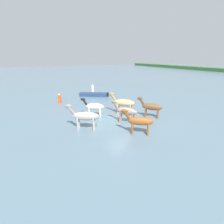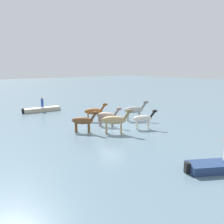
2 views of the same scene
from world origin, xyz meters
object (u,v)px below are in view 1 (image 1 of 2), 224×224
boat_launch_far (94,95)px  horse_dun_straggler (139,121)px  horse_rear_stallion (94,106)px  horse_dark_mare (126,111)px  horse_gray_outer (151,107)px  person_helmsman_aft (93,88)px  buoy_channel_marker (60,99)px  horse_pinto_flank (84,116)px  horse_mid_herd (123,103)px

boat_launch_far → horse_dun_straggler: bearing=116.4°
horse_rear_stallion → horse_dark_mare: horse_dark_mare is taller
horse_gray_outer → person_helmsman_aft: (-10.69, -1.73, 0.12)m
buoy_channel_marker → horse_dark_mare: bearing=23.0°
horse_pinto_flank → horse_dark_mare: 3.50m
horse_pinto_flank → horse_rear_stallion: bearing=-92.1°
horse_dun_straggler → person_helmsman_aft: 13.34m
horse_rear_stallion → person_helmsman_aft: (-8.14, 2.80, 0.18)m
horse_mid_herd → horse_dun_straggler: (4.50, -1.25, -0.11)m
horse_gray_outer → buoy_channel_marker: 10.96m
horse_gray_outer → horse_dark_mare: horse_dark_mare is taller
horse_mid_herd → horse_rear_stallion: horse_mid_herd is taller
horse_mid_herd → boat_launch_far: 8.72m
horse_mid_herd → buoy_channel_marker: size_ratio=1.89×
horse_mid_herd → horse_dark_mare: 2.36m
horse_mid_herd → horse_gray_outer: size_ratio=1.09×
horse_gray_outer → horse_dark_mare: bearing=53.7°
horse_dark_mare → person_helmsman_aft: 10.97m
horse_dun_straggler → horse_pinto_flank: size_ratio=0.87×
horse_mid_herd → buoy_channel_marker: bearing=-11.7°
horse_gray_outer → horse_rear_stallion: horse_gray_outer is taller
horse_dark_mare → boat_launch_far: bearing=-45.7°
horse_mid_herd → horse_pinto_flank: size_ratio=0.90×
horse_dun_straggler → person_helmsman_aft: bearing=-60.0°
horse_mid_herd → boat_launch_far: horse_mid_herd is taller
horse_dark_mare → horse_gray_outer: bearing=-125.0°
horse_pinto_flank → buoy_channel_marker: 8.95m
boat_launch_far → person_helmsman_aft: size_ratio=3.18×
boat_launch_far → person_helmsman_aft: (-0.11, -0.10, 0.95)m
horse_pinto_flank → boat_launch_far: bearing=-82.9°
horse_dun_straggler → horse_rear_stallion: horse_dun_straggler is taller
horse_mid_herd → horse_gray_outer: 2.62m
horse_dark_mare → horse_pinto_flank: bearing=49.0°
horse_dun_straggler → horse_pinto_flank: (-2.43, -3.22, 0.10)m
horse_mid_herd → horse_rear_stallion: (-0.63, -2.75, -0.18)m
horse_dun_straggler → buoy_channel_marker: (-11.35, -3.53, -0.48)m
horse_gray_outer → person_helmsman_aft: horse_gray_outer is taller
horse_gray_outer → horse_pinto_flank: 6.25m
horse_gray_outer → horse_rear_stallion: size_ratio=0.98×
horse_pinto_flank → horse_dark_mare: horse_pinto_flank is taller
horse_rear_stallion → buoy_channel_marker: horse_rear_stallion is taller
horse_dark_mare → boat_launch_far: (-10.81, 1.12, -0.84)m
horse_gray_outer → horse_rear_stallion: bearing=19.5°
person_helmsman_aft → horse_gray_outer: bearing=9.2°
buoy_channel_marker → person_helmsman_aft: bearing=111.7°
horse_pinto_flank → person_helmsman_aft: size_ratio=2.02×
horse_dun_straggler → buoy_channel_marker: 11.90m
person_helmsman_aft → buoy_channel_marker: person_helmsman_aft is taller
horse_pinto_flank → buoy_channel_marker: bearing=-57.6°
horse_dark_mare → buoy_channel_marker: bearing=-16.8°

